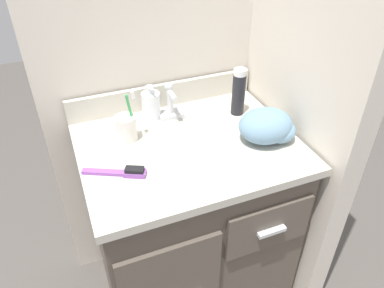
{
  "coord_description": "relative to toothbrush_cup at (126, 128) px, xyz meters",
  "views": [
    {
      "loc": [
        -0.37,
        -0.95,
        1.56
      ],
      "look_at": [
        0.0,
        -0.03,
        0.83
      ],
      "focal_mm": 35.0,
      "sensor_mm": 36.0,
      "label": 1
    }
  ],
  "objects": [
    {
      "name": "backsplash",
      "position": [
        0.18,
        0.17,
        -0.0
      ],
      "size": [
        0.73,
        0.02,
        0.09
      ],
      "color": "beige",
      "rests_on": "vanity"
    },
    {
      "name": "vanity",
      "position": [
        0.18,
        -0.11,
        -0.44
      ],
      "size": [
        0.73,
        0.59,
        0.81
      ],
      "color": "brown",
      "rests_on": "ground_plane"
    },
    {
      "name": "ground_plane",
      "position": [
        0.18,
        -0.1,
        -0.86
      ],
      "size": [
        6.0,
        6.0,
        0.0
      ],
      "primitive_type": "plane",
      "color": "#4C4742"
    },
    {
      "name": "soap_dispenser",
      "position": [
        0.12,
        0.1,
        0.01
      ],
      "size": [
        0.07,
        0.07,
        0.14
      ],
      "color": "white",
      "rests_on": "vanity"
    },
    {
      "name": "shaving_cream_can",
      "position": [
        0.43,
        0.02,
        0.04
      ],
      "size": [
        0.05,
        0.05,
        0.18
      ],
      "color": "black",
      "rests_on": "vanity"
    },
    {
      "name": "toothbrush_cup",
      "position": [
        0.0,
        0.0,
        0.0
      ],
      "size": [
        0.08,
        0.07,
        0.18
      ],
      "color": "white",
      "rests_on": "vanity"
    },
    {
      "name": "hairbrush",
      "position": [
        -0.06,
        -0.18,
        -0.04
      ],
      "size": [
        0.19,
        0.11,
        0.03
      ],
      "rotation": [
        0.0,
        0.0,
        -0.46
      ],
      "color": "purple",
      "rests_on": "vanity"
    },
    {
      "name": "sink_faucet",
      "position": [
        0.18,
        0.08,
        0.0
      ],
      "size": [
        0.09,
        0.09,
        0.14
      ],
      "color": "silver",
      "rests_on": "vanity"
    },
    {
      "name": "wall_back",
      "position": [
        0.18,
        0.23,
        0.24
      ],
      "size": [
        0.91,
        0.08,
        2.2
      ],
      "primitive_type": "cube",
      "color": "beige",
      "rests_on": "ground_plane"
    },
    {
      "name": "hand_towel",
      "position": [
        0.45,
        -0.18,
        0.0
      ],
      "size": [
        0.19,
        0.16,
        0.11
      ],
      "color": "#6B8EA8",
      "rests_on": "vanity"
    },
    {
      "name": "wall_right",
      "position": [
        0.6,
        -0.1,
        0.24
      ],
      "size": [
        0.08,
        0.65,
        2.2
      ],
      "primitive_type": "cube",
      "color": "beige",
      "rests_on": "ground_plane"
    }
  ]
}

